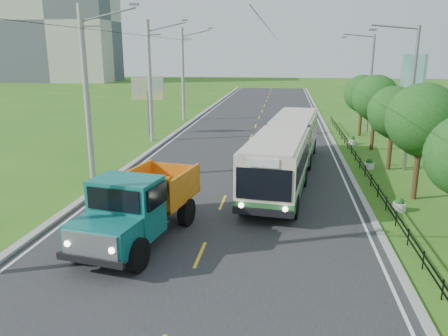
% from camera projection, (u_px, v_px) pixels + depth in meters
% --- Properties ---
extents(ground, '(240.00, 240.00, 0.00)m').
position_uv_depth(ground, '(200.00, 255.00, 16.50)').
color(ground, '#306718').
rests_on(ground, ground).
extents(road, '(14.00, 120.00, 0.02)m').
position_uv_depth(road, '(247.00, 146.00, 35.64)').
color(road, '#28282B').
rests_on(road, ground).
extents(curb_left, '(0.40, 120.00, 0.15)m').
position_uv_depth(curb_left, '(162.00, 143.00, 36.59)').
color(curb_left, '#9E9E99').
rests_on(curb_left, ground).
extents(curb_right, '(0.30, 120.00, 0.10)m').
position_uv_depth(curb_right, '(337.00, 148.00, 34.67)').
color(curb_right, '#9E9E99').
rests_on(curb_right, ground).
extents(edge_line_left, '(0.12, 120.00, 0.00)m').
position_uv_depth(edge_line_left, '(168.00, 143.00, 36.53)').
color(edge_line_left, silver).
rests_on(edge_line_left, road).
extents(edge_line_right, '(0.12, 120.00, 0.00)m').
position_uv_depth(edge_line_right, '(330.00, 148.00, 34.74)').
color(edge_line_right, silver).
rests_on(edge_line_right, road).
extents(centre_dash, '(0.12, 2.20, 0.00)m').
position_uv_depth(centre_dash, '(200.00, 254.00, 16.50)').
color(centre_dash, yellow).
rests_on(centre_dash, road).
extents(railing_right, '(0.04, 40.00, 0.60)m').
position_uv_depth(railing_right, '(360.00, 164.00, 28.75)').
color(railing_right, black).
rests_on(railing_right, ground).
extents(pole_near, '(3.51, 0.32, 10.00)m').
position_uv_depth(pole_near, '(87.00, 94.00, 24.92)').
color(pole_near, gray).
rests_on(pole_near, ground).
extents(pole_mid, '(3.51, 0.32, 10.00)m').
position_uv_depth(pole_mid, '(150.00, 81.00, 36.40)').
color(pole_mid, gray).
rests_on(pole_mid, ground).
extents(pole_far, '(3.51, 0.32, 10.00)m').
position_uv_depth(pole_far, '(183.00, 74.00, 47.89)').
color(pole_far, gray).
rests_on(pole_far, ground).
extents(tree_third, '(3.60, 3.62, 6.00)m').
position_uv_depth(tree_third, '(422.00, 123.00, 21.94)').
color(tree_third, '#382314').
rests_on(tree_third, ground).
extents(tree_fourth, '(3.24, 3.31, 5.40)m').
position_uv_depth(tree_fourth, '(394.00, 114.00, 27.79)').
color(tree_fourth, '#382314').
rests_on(tree_fourth, ground).
extents(tree_fifth, '(3.48, 3.52, 5.80)m').
position_uv_depth(tree_fifth, '(376.00, 100.00, 33.46)').
color(tree_fifth, '#382314').
rests_on(tree_fifth, ground).
extents(tree_back, '(3.30, 3.36, 5.50)m').
position_uv_depth(tree_back, '(363.00, 95.00, 39.25)').
color(tree_back, '#382314').
rests_on(tree_back, ground).
extents(streetlight_mid, '(3.02, 0.20, 9.07)m').
position_uv_depth(streetlight_mid, '(409.00, 94.00, 27.21)').
color(streetlight_mid, slate).
rests_on(streetlight_mid, ground).
extents(streetlight_far, '(3.02, 0.20, 9.07)m').
position_uv_depth(streetlight_far, '(369.00, 80.00, 40.60)').
color(streetlight_far, slate).
rests_on(streetlight_far, ground).
extents(planter_near, '(0.64, 0.64, 0.67)m').
position_uv_depth(planter_near, '(399.00, 205.00, 21.01)').
color(planter_near, silver).
rests_on(planter_near, ground).
extents(planter_mid, '(0.64, 0.64, 0.67)m').
position_uv_depth(planter_mid, '(369.00, 164.00, 28.67)').
color(planter_mid, silver).
rests_on(planter_mid, ground).
extents(planter_far, '(0.64, 0.64, 0.67)m').
position_uv_depth(planter_far, '(352.00, 141.00, 36.32)').
color(planter_far, silver).
rests_on(planter_far, ground).
extents(billboard_left, '(3.00, 0.20, 5.20)m').
position_uv_depth(billboard_left, '(148.00, 92.00, 39.76)').
color(billboard_left, slate).
rests_on(billboard_left, ground).
extents(billboard_right, '(0.24, 6.00, 7.30)m').
position_uv_depth(billboard_right, '(412.00, 81.00, 32.61)').
color(billboard_right, slate).
rests_on(billboard_right, ground).
extents(apartment_near, '(28.00, 14.00, 30.00)m').
position_uv_depth(apartment_near, '(59.00, 21.00, 110.97)').
color(apartment_near, '#B7B2A3').
rests_on(apartment_near, ground).
extents(apartment_far, '(24.00, 14.00, 26.00)m').
position_uv_depth(apartment_far, '(25.00, 34.00, 138.77)').
color(apartment_far, '#B7B2A3').
rests_on(apartment_far, ground).
extents(bus, '(4.57, 16.76, 3.20)m').
position_uv_depth(bus, '(287.00, 147.00, 26.24)').
color(bus, '#2A6932').
rests_on(bus, ground).
extents(dump_truck, '(3.70, 7.18, 2.88)m').
position_uv_depth(dump_truck, '(139.00, 202.00, 17.41)').
color(dump_truck, '#126E6A').
rests_on(dump_truck, ground).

